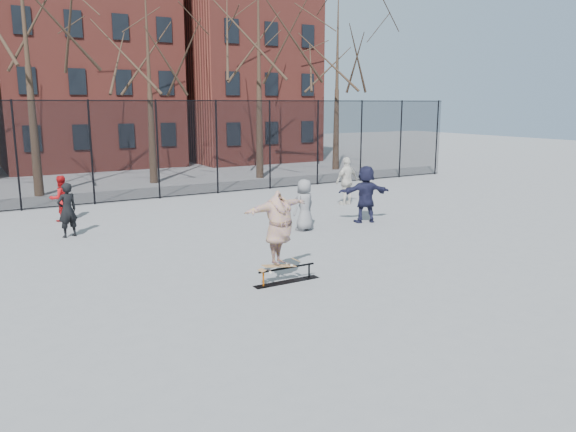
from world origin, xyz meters
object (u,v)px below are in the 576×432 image
skate_rail (287,276)px  bystander_white (347,181)px  bystander_black (67,210)px  skateboard (279,266)px  bystander_extra (304,205)px  bystander_navy (366,194)px  skater (279,228)px  bystander_red (61,199)px

skate_rail → bystander_white: bearing=45.8°
bystander_black → bystander_white: (10.23, 0.15, 0.11)m
skateboard → bystander_extra: (3.27, 4.12, 0.40)m
bystander_navy → bystander_extra: size_ratio=1.18×
skater → bystander_red: bearing=86.2°
bystander_navy → bystander_extra: bystander_navy is taller
skateboard → bystander_extra: size_ratio=0.52×
bystander_white → skater: bearing=37.3°
bystander_black → bystander_navy: size_ratio=0.85×
skateboard → bystander_navy: bearing=36.1°
skate_rail → bystander_black: bearing=115.7°
bystander_black → bystander_navy: bystander_navy is taller
bystander_extra → skater: bearing=34.0°
bystander_red → bystander_navy: bystander_navy is taller
skate_rail → bystander_extra: bearing=53.3°
skater → bystander_red: size_ratio=1.29×
skater → bystander_white: bearing=23.9°
skateboard → skate_rail: bearing=-0.0°
skater → bystander_white: 10.02m
skate_rail → skater: 1.13m
skate_rail → bystander_red: bystander_red is taller
bystander_red → bystander_extra: bystander_extra is taller
skate_rail → bystander_extra: bystander_extra is taller
skate_rail → bystander_white: size_ratio=0.86×
bystander_black → bystander_red: bystander_black is taller
bystander_red → bystander_extra: 8.16m
skate_rail → skater: bearing=180.0°
bystander_extra → bystander_white: bearing=-159.8°
skater → bystander_red: 9.89m
skateboard → skater: skater is taller
skateboard → bystander_black: bearing=114.4°
bystander_red → bystander_extra: (6.19, -5.31, 0.04)m
skater → bystander_navy: size_ratio=1.04×
skateboard → bystander_red: size_ratio=0.55×
skateboard → bystander_black: bystander_black is taller
skate_rail → bystander_black: 7.73m
skater → bystander_extra: size_ratio=1.23×
skateboard → bystander_extra: bearing=51.6°
bystander_white → bystander_navy: size_ratio=0.98×
skateboard → bystander_navy: bystander_navy is taller
bystander_red → bystander_white: (10.01, -2.36, 0.16)m
skateboard → bystander_extra: bystander_extra is taller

